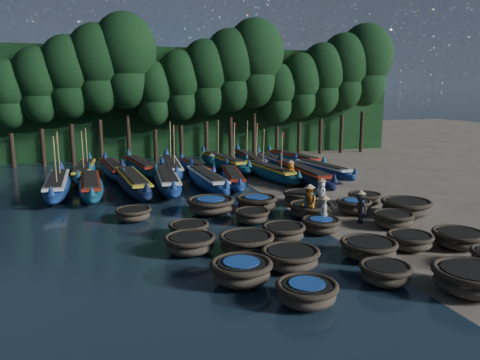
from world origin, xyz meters
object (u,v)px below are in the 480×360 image
object	(u,v)px
coracle_15	(189,229)
fisherman_3	(360,207)
coracle_6	(290,258)
coracle_14	(393,219)
coracle_2	(385,273)
long_boat_4	(207,180)
long_boat_14	(224,162)
fisherman_5	(212,166)
coracle_16	(252,216)
coracle_9	(458,238)
coracle_5	(241,271)
long_boat_1	(91,186)
long_boat_6	(270,172)
coracle_7	(369,248)
long_boat_8	(322,170)
coracle_1	(307,292)
long_boat_9	(85,171)
coracle_17	(311,210)
coracle_13	(321,225)
long_boat_7	(304,175)
long_boat_15	(250,160)
coracle_19	(406,207)
coracle_24	(365,199)
long_boat_12	(171,168)
long_boat_17	(294,159)
coracle_22	(257,203)
fisherman_1	(310,202)
fisherman_2	(309,203)
long_boat_3	(167,180)
long_boat_2	(133,183)
coracle_23	(302,197)
long_boat_11	(141,167)
long_boat_16	(274,161)
coracle_3	(471,279)
coracle_11	(246,243)
long_boat_10	(114,170)
coracle_12	(284,232)
coracle_18	(354,206)
long_boat_13	(196,168)
coracle_21	(211,205)
long_boat_0	(57,186)
fisherman_4	(324,212)
fisherman_6	(290,173)

from	to	relation	value
coracle_15	fisherman_3	world-z (taller)	fisherman_3
coracle_6	coracle_14	distance (m)	7.35
coracle_2	long_boat_4	xyz separation A→B (m)	(-2.09, 16.32, 0.17)
long_boat_14	fisherman_5	xyz separation A→B (m)	(-1.78, -3.13, 0.28)
coracle_16	coracle_9	bearing A→B (deg)	-40.26
coracle_5	long_boat_1	size ratio (longest dim) A/B	0.25
long_boat_6	coracle_7	bearing A→B (deg)	-104.14
coracle_15	long_boat_8	size ratio (longest dim) A/B	0.26
coracle_5	long_boat_4	xyz separation A→B (m)	(2.44, 14.89, 0.10)
coracle_1	long_boat_9	world-z (taller)	long_boat_9
coracle_17	coracle_15	bearing A→B (deg)	-168.63
coracle_1	fisherman_3	world-z (taller)	fisherman_3
coracle_13	fisherman_5	world-z (taller)	fisherman_5
long_boat_7	long_boat_15	bearing A→B (deg)	101.23
coracle_16	coracle_19	distance (m)	7.90
coracle_14	long_boat_9	size ratio (longest dim) A/B	0.24
coracle_24	long_boat_12	distance (m)	14.86
long_boat_17	coracle_22	bearing A→B (deg)	-130.83
long_boat_17	fisherman_1	xyz separation A→B (m)	(-5.98, -15.28, 0.40)
fisherman_2	long_boat_12	bearing A→B (deg)	-165.63
long_boat_3	fisherman_3	distance (m)	12.80
coracle_24	long_boat_2	size ratio (longest dim) A/B	0.21
long_boat_1	long_boat_12	distance (m)	7.35
coracle_16	long_boat_8	size ratio (longest dim) A/B	0.24
coracle_23	long_boat_15	world-z (taller)	long_boat_15
coracle_5	coracle_6	xyz separation A→B (m)	(2.08, 0.74, -0.04)
coracle_24	long_boat_11	world-z (taller)	long_boat_11
coracle_19	coracle_14	bearing A→B (deg)	-140.84
long_boat_8	fisherman_1	bearing A→B (deg)	-128.16
coracle_17	long_boat_16	world-z (taller)	long_boat_16
coracle_3	coracle_15	distance (m)	11.04
coracle_1	long_boat_17	bearing A→B (deg)	66.85
long_boat_16	coracle_13	bearing A→B (deg)	-104.86
long_boat_14	long_boat_15	distance (m)	2.49
long_boat_14	fisherman_5	bearing A→B (deg)	-128.35
coracle_7	long_boat_2	bearing A→B (deg)	117.45
coracle_11	long_boat_14	world-z (taller)	long_boat_14
coracle_22	long_boat_10	bearing A→B (deg)	118.68
long_boat_2	coracle_12	bearing A→B (deg)	-70.89
coracle_18	long_boat_8	world-z (taller)	long_boat_8
coracle_9	long_boat_2	distance (m)	18.61
coracle_17	long_boat_2	bearing A→B (deg)	132.75
long_boat_13	long_boat_2	bearing A→B (deg)	-143.52
coracle_21	long_boat_3	world-z (taller)	long_boat_3
long_boat_1	long_boat_8	bearing A→B (deg)	3.46
long_boat_0	coracle_19	bearing A→B (deg)	-31.05
long_boat_1	fisherman_4	bearing A→B (deg)	-46.86
long_boat_3	long_boat_14	bearing A→B (deg)	51.78
long_boat_0	fisherman_6	world-z (taller)	long_boat_0
long_boat_6	long_boat_7	xyz separation A→B (m)	(1.69, -1.97, 0.06)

